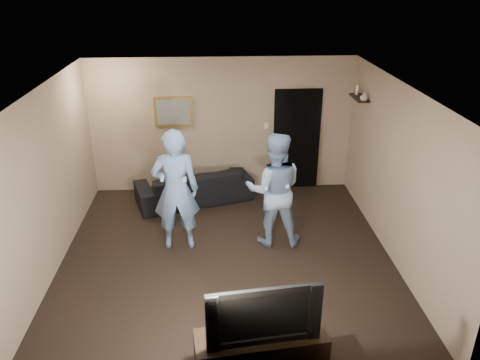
{
  "coord_description": "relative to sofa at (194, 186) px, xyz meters",
  "views": [
    {
      "loc": [
        -0.15,
        -6.07,
        4.04
      ],
      "look_at": [
        0.22,
        0.3,
        1.15
      ],
      "focal_mm": 35.0,
      "sensor_mm": 36.0,
      "label": 1
    }
  ],
  "objects": [
    {
      "name": "shelf_figurine",
      "position": [
        2.94,
        0.01,
        1.78
      ],
      "size": [
        0.06,
        0.06,
        0.18
      ],
      "primitive_type": "cylinder",
      "color": "silver",
      "rests_on": "wall_shelf"
    },
    {
      "name": "painting_canvas",
      "position": [
        -0.35,
        0.5,
        1.29
      ],
      "size": [
        0.62,
        0.01,
        0.47
      ],
      "primitive_type": "cube",
      "color": "slate",
      "rests_on": "painting_frame"
    },
    {
      "name": "ground",
      "position": [
        0.55,
        -1.95,
        -0.31
      ],
      "size": [
        5.0,
        5.0,
        0.0
      ],
      "primitive_type": "plane",
      "color": "black",
      "rests_on": "ground"
    },
    {
      "name": "painting_frame",
      "position": [
        -0.35,
        0.53,
        1.29
      ],
      "size": [
        0.72,
        0.05,
        0.57
      ],
      "primitive_type": "cube",
      "color": "olive",
      "rests_on": "wall_back"
    },
    {
      "name": "throw_pillow",
      "position": [
        -0.28,
        0.0,
        0.17
      ],
      "size": [
        0.43,
        0.14,
        0.43
      ],
      "primitive_type": "cube",
      "rotation": [
        0.0,
        0.0,
        0.01
      ],
      "color": "#1B5242",
      "rests_on": "sofa"
    },
    {
      "name": "light_switch",
      "position": [
        1.4,
        0.53,
        0.99
      ],
      "size": [
        0.08,
        0.02,
        0.12
      ],
      "primitive_type": "cube",
      "color": "silver",
      "rests_on": "wall_back"
    },
    {
      "name": "ceiling",
      "position": [
        0.55,
        -1.95,
        2.29
      ],
      "size": [
        5.0,
        5.0,
        0.04
      ],
      "primitive_type": "cube",
      "color": "silver",
      "rests_on": "wall_back"
    },
    {
      "name": "wall_back",
      "position": [
        0.55,
        0.55,
        0.99
      ],
      "size": [
        5.0,
        0.04,
        2.6
      ],
      "primitive_type": "cube",
      "color": "tan",
      "rests_on": "ground"
    },
    {
      "name": "tv_console",
      "position": [
        0.85,
        -4.21,
        -0.06
      ],
      "size": [
        1.45,
        0.61,
        0.5
      ],
      "primitive_type": "cube",
      "rotation": [
        0.0,
        0.0,
        0.12
      ],
      "color": "black",
      "rests_on": "ground"
    },
    {
      "name": "television",
      "position": [
        0.85,
        -4.21,
        0.53
      ],
      "size": [
        1.2,
        0.29,
        0.69
      ],
      "primitive_type": "imported",
      "rotation": [
        0.0,
        0.0,
        0.12
      ],
      "color": "black",
      "rests_on": "tv_console"
    },
    {
      "name": "wall_shelf",
      "position": [
        2.94,
        -0.15,
        1.68
      ],
      "size": [
        0.2,
        0.6,
        0.03
      ],
      "primitive_type": "cube",
      "color": "black",
      "rests_on": "wall_right"
    },
    {
      "name": "wii_player_left",
      "position": [
        -0.2,
        -1.58,
        0.66
      ],
      "size": [
        0.73,
        0.54,
        1.95
      ],
      "color": "#7EA3DA",
      "rests_on": "ground"
    },
    {
      "name": "shelf_vase",
      "position": [
        2.94,
        -0.39,
        1.76
      ],
      "size": [
        0.15,
        0.15,
        0.14
      ],
      "primitive_type": "imported",
      "rotation": [
        0.0,
        0.0,
        -0.2
      ],
      "color": "silver",
      "rests_on": "wall_shelf"
    },
    {
      "name": "wii_player_right",
      "position": [
        1.31,
        -1.54,
        0.61
      ],
      "size": [
        0.94,
        0.75,
        1.84
      ],
      "color": "#8BA5CA",
      "rests_on": "ground"
    },
    {
      "name": "wall_right",
      "position": [
        3.05,
        -1.95,
        0.99
      ],
      "size": [
        0.04,
        5.0,
        2.6
      ],
      "primitive_type": "cube",
      "color": "tan",
      "rests_on": "ground"
    },
    {
      "name": "doorway",
      "position": [
        2.0,
        0.52,
        0.69
      ],
      "size": [
        0.9,
        0.06,
        2.0
      ],
      "primitive_type": "cube",
      "color": "black",
      "rests_on": "ground"
    },
    {
      "name": "wall_front",
      "position": [
        0.55,
        -4.45,
        0.99
      ],
      "size": [
        5.0,
        0.04,
        2.6
      ],
      "primitive_type": "cube",
      "color": "tan",
      "rests_on": "ground"
    },
    {
      "name": "sofa",
      "position": [
        0.0,
        0.0,
        0.0
      ],
      "size": [
        2.29,
        1.45,
        0.62
      ],
      "primitive_type": "imported",
      "rotation": [
        0.0,
        0.0,
        3.45
      ],
      "color": "black",
      "rests_on": "ground"
    },
    {
      "name": "wall_left",
      "position": [
        -1.95,
        -1.95,
        0.99
      ],
      "size": [
        0.04,
        5.0,
        2.6
      ],
      "primitive_type": "cube",
      "color": "tan",
      "rests_on": "ground"
    }
  ]
}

